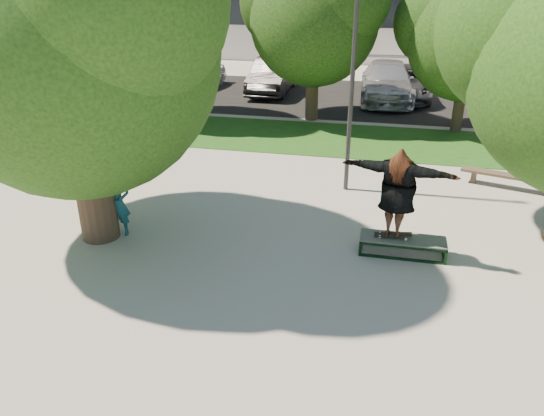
% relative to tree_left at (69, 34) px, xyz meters
% --- Properties ---
extents(ground, '(120.00, 120.00, 0.00)m').
position_rel_tree_left_xyz_m(ground, '(4.29, -1.09, -4.42)').
color(ground, '#AFA8A1').
rests_on(ground, ground).
extents(grass_strip, '(30.00, 4.00, 0.02)m').
position_rel_tree_left_xyz_m(grass_strip, '(5.29, 8.41, -4.41)').
color(grass_strip, '#164112').
rests_on(grass_strip, ground).
extents(asphalt_strip, '(40.00, 8.00, 0.01)m').
position_rel_tree_left_xyz_m(asphalt_strip, '(4.29, 14.91, -4.42)').
color(asphalt_strip, black).
rests_on(asphalt_strip, ground).
extents(tree_left, '(6.96, 5.95, 7.12)m').
position_rel_tree_left_xyz_m(tree_left, '(0.00, 0.00, 0.00)').
color(tree_left, '#38281E').
rests_on(tree_left, ground).
extents(bg_tree_left, '(5.28, 4.51, 5.77)m').
position_rel_tree_left_xyz_m(bg_tree_left, '(-2.28, 9.98, -0.69)').
color(bg_tree_left, '#38281E').
rests_on(bg_tree_left, ground).
extents(bg_tree_mid, '(5.76, 4.92, 6.24)m').
position_rel_tree_left_xyz_m(bg_tree_mid, '(3.22, 10.98, -0.41)').
color(bg_tree_mid, '#38281E').
rests_on(bg_tree_mid, ground).
extents(bg_tree_right, '(5.04, 4.31, 5.43)m').
position_rel_tree_left_xyz_m(bg_tree_right, '(8.73, 10.47, -0.93)').
color(bg_tree_right, '#38281E').
rests_on(bg_tree_right, ground).
extents(lamppost, '(0.25, 0.15, 6.11)m').
position_rel_tree_left_xyz_m(lamppost, '(5.29, 3.91, -1.27)').
color(lamppost, '#2D2D30').
rests_on(lamppost, ground).
extents(grind_box, '(1.80, 0.60, 0.38)m').
position_rel_tree_left_xyz_m(grind_box, '(6.79, 0.55, -4.23)').
color(grind_box, black).
rests_on(grind_box, ground).
extents(skater_rig, '(2.43, 1.12, 1.99)m').
position_rel_tree_left_xyz_m(skater_rig, '(6.57, 0.55, -3.01)').
color(skater_rig, white).
rests_on(skater_rig, grind_box).
extents(bystander, '(0.65, 0.51, 1.58)m').
position_rel_tree_left_xyz_m(bystander, '(0.48, 0.10, -3.63)').
color(bystander, '#18505C').
rests_on(bystander, ground).
extents(bench, '(2.66, 1.10, 0.41)m').
position_rel_tree_left_xyz_m(bench, '(9.73, 4.88, -4.08)').
color(bench, brown).
rests_on(bench, ground).
extents(car_silver_a, '(2.11, 3.98, 1.29)m').
position_rel_tree_left_xyz_m(car_silver_a, '(-3.04, 15.41, -3.78)').
color(car_silver_a, silver).
rests_on(car_silver_a, asphalt_strip).
extents(car_dark, '(1.70, 4.83, 1.59)m').
position_rel_tree_left_xyz_m(car_dark, '(0.77, 15.35, -3.63)').
color(car_dark, black).
rests_on(car_dark, asphalt_strip).
extents(car_grey, '(2.69, 5.35, 1.45)m').
position_rel_tree_left_xyz_m(car_grey, '(6.79, 15.41, -3.70)').
color(car_grey, '#545559').
rests_on(car_grey, asphalt_strip).
extents(car_silver_b, '(2.55, 5.74, 1.64)m').
position_rel_tree_left_xyz_m(car_silver_b, '(6.13, 14.99, -3.60)').
color(car_silver_b, silver).
rests_on(car_silver_b, asphalt_strip).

